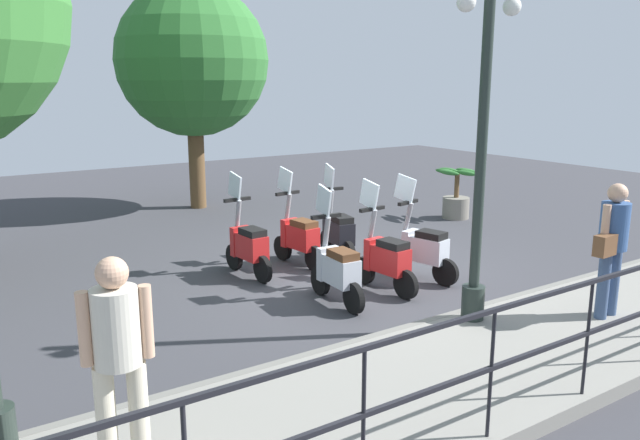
# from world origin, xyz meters

# --- Properties ---
(ground_plane) EXTENTS (28.00, 28.00, 0.00)m
(ground_plane) POSITION_xyz_m (0.00, 0.00, 0.00)
(ground_plane) COLOR #38383D
(promenade_walkway) EXTENTS (2.20, 20.00, 0.15)m
(promenade_walkway) POSITION_xyz_m (-3.15, 0.00, 0.07)
(promenade_walkway) COLOR gray
(promenade_walkway) RESTS_ON ground_plane
(fence_railing) EXTENTS (0.04, 16.03, 1.07)m
(fence_railing) POSITION_xyz_m (-4.20, 0.00, 0.89)
(fence_railing) COLOR black
(fence_railing) RESTS_ON promenade_walkway
(lamp_post_near) EXTENTS (0.26, 0.90, 4.02)m
(lamp_post_near) POSITION_xyz_m (-2.40, 0.08, 1.92)
(lamp_post_near) COLOR #232D28
(lamp_post_near) RESTS_ON promenade_walkway
(pedestrian_with_bag) EXTENTS (0.34, 0.65, 1.59)m
(pedestrian_with_bag) POSITION_xyz_m (-3.22, -1.27, 1.08)
(pedestrian_with_bag) COLOR #384C70
(pedestrian_with_bag) RESTS_ON promenade_walkway
(pedestrian_distant) EXTENTS (0.39, 0.48, 1.59)m
(pedestrian_distant) POSITION_xyz_m (-3.08, 4.34, 1.08)
(pedestrian_distant) COLOR beige
(pedestrian_distant) RESTS_ON promenade_walkway
(tree_distant) EXTENTS (3.35, 3.35, 4.99)m
(tree_distant) POSITION_xyz_m (6.21, -0.11, 3.30)
(tree_distant) COLOR brown
(tree_distant) RESTS_ON ground_plane
(potted_palm) EXTENTS (1.06, 0.66, 1.05)m
(potted_palm) POSITION_xyz_m (2.10, -4.23, 0.45)
(potted_palm) COLOR slate
(potted_palm) RESTS_ON ground_plane
(scooter_near_0) EXTENTS (1.21, 0.51, 1.54)m
(scooter_near_0) POSITION_xyz_m (-0.65, -0.73, 0.48)
(scooter_near_0) COLOR black
(scooter_near_0) RESTS_ON ground_plane
(scooter_near_1) EXTENTS (1.23, 0.44, 1.54)m
(scooter_near_1) POSITION_xyz_m (-0.74, 0.05, 0.48)
(scooter_near_1) COLOR black
(scooter_near_1) RESTS_ON ground_plane
(scooter_near_2) EXTENTS (1.23, 0.44, 1.54)m
(scooter_near_2) POSITION_xyz_m (-0.78, 0.89, 0.48)
(scooter_near_2) COLOR black
(scooter_near_2) RESTS_ON ground_plane
(scooter_far_0) EXTENTS (1.22, 0.47, 1.54)m
(scooter_far_0) POSITION_xyz_m (0.92, -0.32, 0.48)
(scooter_far_0) COLOR black
(scooter_far_0) RESTS_ON ground_plane
(scooter_far_1) EXTENTS (1.23, 0.44, 1.54)m
(scooter_far_1) POSITION_xyz_m (0.98, 0.39, 0.48)
(scooter_far_1) COLOR black
(scooter_far_1) RESTS_ON ground_plane
(scooter_far_2) EXTENTS (1.23, 0.44, 1.54)m
(scooter_far_2) POSITION_xyz_m (0.93, 1.31, 0.48)
(scooter_far_2) COLOR black
(scooter_far_2) RESTS_ON ground_plane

